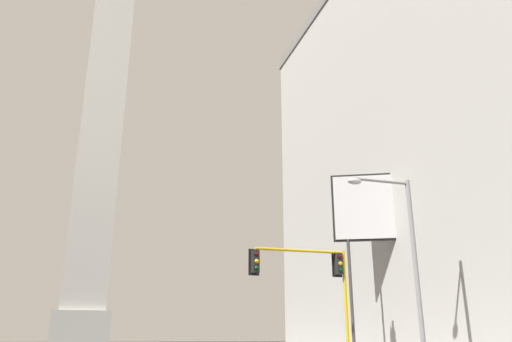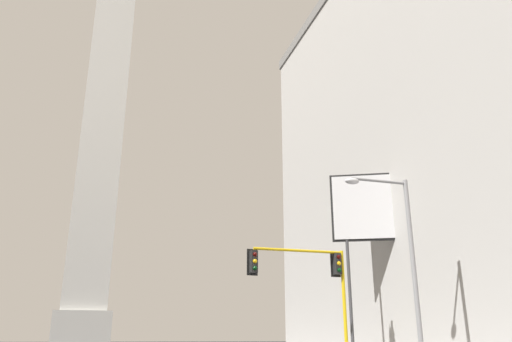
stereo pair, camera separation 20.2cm
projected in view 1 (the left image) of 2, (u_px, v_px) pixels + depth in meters
obelisk at (102, 132)px, 72.22m from camera, size 7.07×7.07×62.10m
traffic_light_mid_right at (314, 276)px, 25.53m from camera, size 5.37×0.52×5.93m
street_lamp at (404, 251)px, 20.65m from camera, size 2.98×0.36×8.08m
billboard_sign at (375, 213)px, 28.54m from camera, size 4.39×2.20×10.68m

